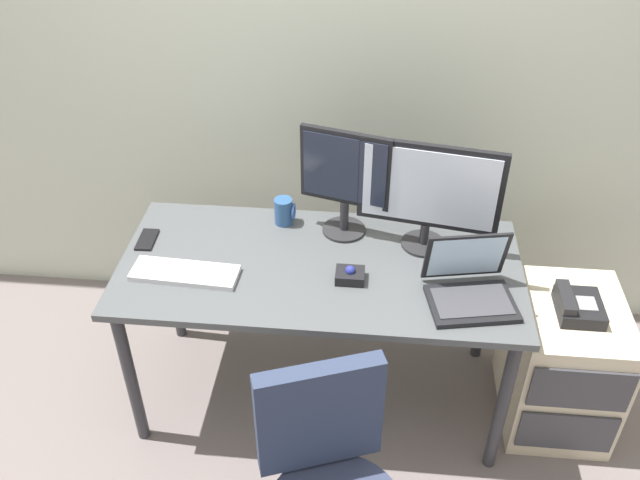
{
  "coord_description": "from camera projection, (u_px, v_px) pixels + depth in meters",
  "views": [
    {
      "loc": [
        0.2,
        -2.06,
        2.41
      ],
      "look_at": [
        0.0,
        0.0,
        0.87
      ],
      "focal_mm": 38.05,
      "sensor_mm": 36.0,
      "label": 1
    }
  ],
  "objects": [
    {
      "name": "monitor_main",
      "position": [
        429.0,
        191.0,
        2.6
      ],
      "size": [
        0.55,
        0.18,
        0.46
      ],
      "color": "#262628",
      "rests_on": "desk"
    },
    {
      "name": "ground_plane",
      "position": [
        320.0,
        391.0,
        3.1
      ],
      "size": [
        8.0,
        8.0,
        0.0
      ],
      "primitive_type": "plane",
      "color": "slate"
    },
    {
      "name": "file_cabinet",
      "position": [
        560.0,
        363.0,
        2.84
      ],
      "size": [
        0.42,
        0.53,
        0.6
      ],
      "color": "beige",
      "rests_on": "ground"
    },
    {
      "name": "keyboard",
      "position": [
        185.0,
        273.0,
        2.59
      ],
      "size": [
        0.42,
        0.16,
        0.03
      ],
      "color": "silver",
      "rests_on": "desk"
    },
    {
      "name": "coffee_mug",
      "position": [
        284.0,
        211.0,
        2.85
      ],
      "size": [
        0.09,
        0.08,
        0.12
      ],
      "color": "#2A4F81",
      "rests_on": "desk"
    },
    {
      "name": "back_wall",
      "position": [
        336.0,
        36.0,
        2.84
      ],
      "size": [
        6.0,
        0.1,
        2.8
      ],
      "primitive_type": "cube",
      "color": "beige",
      "rests_on": "ground"
    },
    {
      "name": "cell_phone",
      "position": [
        147.0,
        240.0,
        2.78
      ],
      "size": [
        0.07,
        0.14,
        0.01
      ],
      "primitive_type": "cube",
      "rotation": [
        0.0,
        0.0,
        0.03
      ],
      "color": "black",
      "rests_on": "desk"
    },
    {
      "name": "desk_phone",
      "position": [
        577.0,
        306.0,
        2.63
      ],
      "size": [
        0.17,
        0.2,
        0.09
      ],
      "color": "black",
      "rests_on": "file_cabinet"
    },
    {
      "name": "desk",
      "position": [
        320.0,
        280.0,
        2.7
      ],
      "size": [
        1.58,
        0.74,
        0.75
      ],
      "color": "#484B4D",
      "rests_on": "ground"
    },
    {
      "name": "monitor_side",
      "position": [
        345.0,
        177.0,
        2.68
      ],
      "size": [
        0.36,
        0.18,
        0.46
      ],
      "color": "#262628",
      "rests_on": "desk"
    },
    {
      "name": "laptop",
      "position": [
        470.0,
        286.0,
        2.47
      ],
      "size": [
        0.36,
        0.32,
        0.24
      ],
      "color": "black",
      "rests_on": "desk"
    },
    {
      "name": "trackball_mouse",
      "position": [
        350.0,
        275.0,
        2.57
      ],
      "size": [
        0.11,
        0.09,
        0.07
      ],
      "color": "black",
      "rests_on": "desk"
    }
  ]
}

